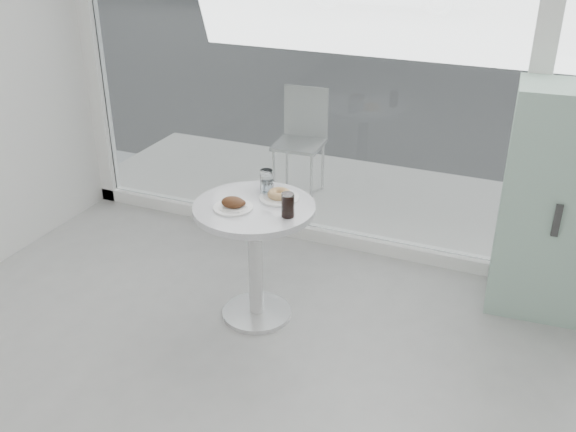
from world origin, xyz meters
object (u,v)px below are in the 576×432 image
at_px(mint_cabinet, 559,204).
at_px(patio_chair, 302,135).
at_px(main_table, 255,238).
at_px(water_tumbler_b, 267,186).
at_px(plate_fritter, 234,204).
at_px(plate_donut, 279,196).
at_px(water_tumbler_a, 266,181).
at_px(cola_glass, 288,206).

height_order(mint_cabinet, patio_chair, mint_cabinet).
xyz_separation_m(main_table, water_tumbler_b, (0.00, 0.17, 0.28)).
distance_m(plate_fritter, plate_donut, 0.29).
height_order(main_table, plate_fritter, plate_fritter).
bearing_deg(water_tumbler_a, main_table, -82.55).
height_order(plate_donut, cola_glass, cola_glass).
distance_m(plate_fritter, water_tumbler_a, 0.33).
bearing_deg(plate_fritter, mint_cabinet, 27.75).
relative_size(mint_cabinet, plate_fritter, 6.28).
relative_size(main_table, cola_glass, 5.46).
bearing_deg(water_tumbler_a, patio_chair, 104.18).
bearing_deg(plate_fritter, water_tumbler_b, 70.12).
distance_m(patio_chair, plate_fritter, 1.94).
bearing_deg(patio_chair, main_table, -80.50).
bearing_deg(water_tumbler_b, plate_fritter, -109.88).
bearing_deg(water_tumbler_b, cola_glass, -44.40).
height_order(plate_fritter, water_tumbler_a, water_tumbler_a).
bearing_deg(cola_glass, water_tumbler_a, 132.22).
distance_m(mint_cabinet, plate_donut, 1.69).
relative_size(mint_cabinet, water_tumbler_a, 11.51).
distance_m(plate_fritter, cola_glass, 0.33).
relative_size(plate_donut, cola_glass, 1.69).
xyz_separation_m(mint_cabinet, water_tumbler_b, (-1.63, -0.65, 0.10)).
height_order(mint_cabinet, plate_fritter, mint_cabinet).
height_order(patio_chair, cola_glass, patio_chair).
relative_size(mint_cabinet, plate_donut, 6.05).
height_order(plate_donut, water_tumbler_b, water_tumbler_b).
xyz_separation_m(mint_cabinet, water_tumbler_a, (-1.67, -0.58, 0.10)).
height_order(mint_cabinet, water_tumbler_b, mint_cabinet).
xyz_separation_m(main_table, plate_donut, (0.10, 0.14, 0.24)).
distance_m(main_table, water_tumbler_b, 0.32).
bearing_deg(plate_donut, water_tumbler_b, 161.11).
bearing_deg(cola_glass, patio_chair, 109.64).
xyz_separation_m(patio_chair, plate_donut, (0.53, -1.67, 0.22)).
xyz_separation_m(plate_donut, water_tumbler_a, (-0.13, 0.10, 0.03)).
distance_m(main_table, plate_fritter, 0.28).
xyz_separation_m(plate_fritter, water_tumbler_b, (0.09, 0.26, 0.03)).
distance_m(patio_chair, cola_glass, 2.00).
distance_m(main_table, patio_chair, 1.86).
distance_m(mint_cabinet, water_tumbler_b, 1.76).
bearing_deg(water_tumbler_a, plate_fritter, -99.96).
bearing_deg(plate_donut, cola_glass, -54.53).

